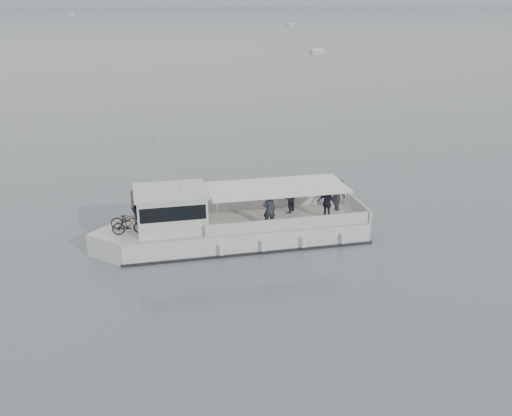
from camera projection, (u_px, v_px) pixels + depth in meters
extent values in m
plane|color=slate|center=(365.00, 243.00, 25.85)|extent=(1400.00, 1400.00, 0.00)
cube|color=silver|center=(245.00, 233.00, 25.82)|extent=(10.96, 3.13, 1.18)
cube|color=silver|center=(122.00, 244.00, 24.71)|extent=(2.96, 2.96, 1.18)
cube|color=beige|center=(245.00, 221.00, 25.61)|extent=(10.96, 3.13, 0.05)
cube|color=black|center=(245.00, 241.00, 25.95)|extent=(11.15, 3.24, 0.16)
cube|color=silver|center=(273.00, 202.00, 27.13)|extent=(7.27, 0.24, 0.55)
cube|color=silver|center=(289.00, 224.00, 24.57)|extent=(7.27, 0.24, 0.55)
cube|color=silver|center=(358.00, 206.00, 26.62)|extent=(0.15, 2.91, 0.55)
cube|color=silver|center=(171.00, 210.00, 24.66)|extent=(2.96, 2.51, 1.64)
cube|color=black|center=(138.00, 209.00, 24.32)|extent=(0.56, 2.28, 1.05)
cube|color=black|center=(171.00, 204.00, 24.56)|extent=(2.78, 2.55, 0.64)
cube|color=silver|center=(170.00, 191.00, 24.35)|extent=(3.14, 2.70, 0.09)
cube|color=white|center=(277.00, 187.00, 25.38)|extent=(6.23, 2.85, 0.07)
cylinder|color=silver|center=(217.00, 219.00, 23.89)|extent=(0.06, 0.06, 1.50)
cylinder|color=silver|center=(209.00, 199.00, 26.21)|extent=(0.06, 0.06, 1.50)
cylinder|color=silver|center=(348.00, 208.00, 25.08)|extent=(0.06, 0.06, 1.50)
cylinder|color=silver|center=(328.00, 190.00, 27.40)|extent=(0.06, 0.06, 1.50)
cylinder|color=silver|center=(154.00, 160.00, 24.57)|extent=(0.03, 0.03, 2.36)
cylinder|color=silver|center=(179.00, 172.00, 23.49)|extent=(0.03, 0.03, 2.00)
cylinder|color=silver|center=(221.00, 250.00, 24.06)|extent=(0.22, 0.22, 0.45)
cylinder|color=silver|center=(263.00, 246.00, 24.44)|extent=(0.22, 0.22, 0.45)
cylinder|color=silver|center=(304.00, 242.00, 24.81)|extent=(0.22, 0.22, 0.45)
cylinder|color=silver|center=(343.00, 238.00, 25.18)|extent=(0.22, 0.22, 0.45)
imported|color=black|center=(129.00, 219.00, 24.76)|extent=(1.57, 0.58, 0.82)
imported|color=black|center=(129.00, 225.00, 24.09)|extent=(1.44, 0.44, 0.86)
imported|color=#242630|center=(269.00, 210.00, 24.78)|extent=(0.57, 0.38, 1.53)
imported|color=#242630|center=(288.00, 197.00, 26.37)|extent=(0.92, 0.94, 1.53)
imported|color=#242630|center=(327.00, 203.00, 25.59)|extent=(0.86, 0.93, 1.53)
imported|color=#242630|center=(339.00, 195.00, 26.61)|extent=(1.13, 1.05, 1.53)
cube|color=silver|center=(290.00, 24.00, 207.02)|extent=(2.22, 5.59, 0.75)
cube|color=silver|center=(290.00, 23.00, 206.91)|extent=(1.69, 2.04, 0.45)
cylinder|color=silver|center=(290.00, 15.00, 205.86)|extent=(0.08, 0.08, 6.01)
cube|color=silver|center=(73.00, 14.00, 308.92)|extent=(2.63, 6.29, 0.75)
cube|color=silver|center=(73.00, 14.00, 308.81)|extent=(1.94, 2.32, 0.45)
cylinder|color=silver|center=(72.00, 7.00, 307.63)|extent=(0.08, 0.08, 6.72)
cube|color=silver|center=(317.00, 51.00, 109.32)|extent=(3.52, 7.07, 0.75)
cube|color=silver|center=(317.00, 50.00, 109.20)|extent=(2.35, 2.71, 0.45)
cylinder|color=silver|center=(318.00, 29.00, 107.90)|extent=(0.08, 0.08, 7.45)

